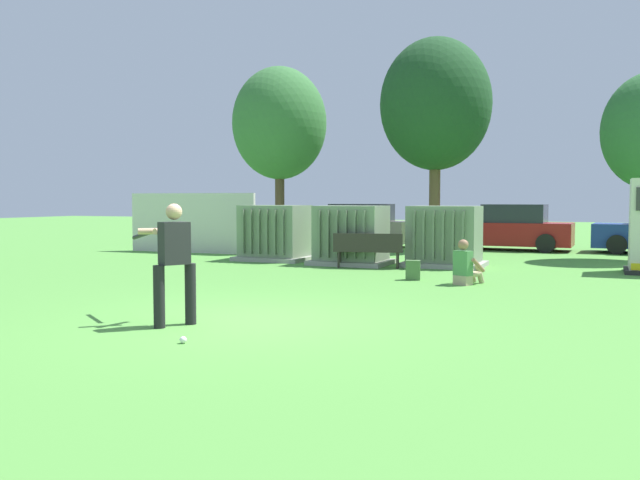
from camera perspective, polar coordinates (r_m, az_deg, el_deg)
name	(u,v)px	position (r m, az deg, el deg)	size (l,w,h in m)	color
ground_plane	(247,321)	(10.09, -6.22, -6.84)	(96.00, 96.00, 0.00)	#51933D
fence_panel	(192,223)	(23.05, -10.81, 1.42)	(4.80, 0.12, 2.00)	beige
transformer_west	(275,233)	(19.93, -3.84, 0.55)	(2.10, 1.70, 1.62)	#9E9B93
transformer_mid_west	(351,236)	(18.62, 2.65, 0.35)	(2.10, 1.70, 1.62)	#9E9B93
transformer_mid_east	(445,237)	(18.36, 10.49, 0.25)	(2.10, 1.70, 1.62)	#9E9B93
park_bench	(368,248)	(17.57, 4.08, -0.67)	(1.84, 0.78, 0.92)	#2D2823
batter	(173,257)	(9.79, -12.34, -1.45)	(1.50, 1.05, 1.74)	black
sports_ball	(183,340)	(8.68, -11.50, -8.27)	(0.09, 0.09, 0.09)	white
seated_spectator	(466,267)	(14.56, 12.22, -2.22)	(0.66, 0.79, 0.96)	tan
backpack	(413,270)	(15.19, 7.86, -2.56)	(0.36, 0.31, 0.44)	#4C723F
tree_left	(279,124)	(25.50, -3.45, 9.78)	(3.51, 3.51, 6.71)	brown
tree_center_left	(436,105)	(24.51, 9.74, 11.20)	(3.90, 3.90, 7.46)	brown
parked_car_leftmost	(359,227)	(25.84, 3.32, 1.14)	(4.34, 2.20, 1.62)	gray
parked_car_left_of_center	(511,229)	(24.81, 15.86, 0.92)	(4.25, 2.02, 1.62)	maroon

